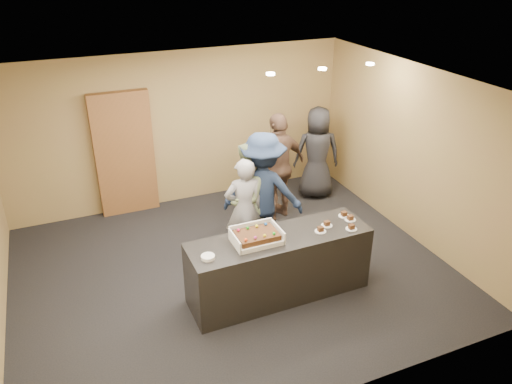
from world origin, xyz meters
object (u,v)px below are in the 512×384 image
(cake_box, at_px, (256,238))
(person_sage_man, at_px, (248,197))
(storage_cabinet, at_px, (125,154))
(person_brown_extra, at_px, (279,167))
(person_server_grey, at_px, (244,209))
(plate_stack, at_px, (208,257))
(person_dark_suit, at_px, (317,153))
(sheet_cake, at_px, (257,235))
(person_navy_man, at_px, (263,192))
(serving_counter, at_px, (279,266))

(cake_box, xyz_separation_m, person_sage_man, (0.40, 1.26, -0.09))
(storage_cabinet, height_order, person_brown_extra, storage_cabinet)
(cake_box, xyz_separation_m, person_server_grey, (0.25, 1.03, -0.15))
(plate_stack, height_order, person_dark_suit, person_dark_suit)
(sheet_cake, bearing_deg, person_sage_man, 72.51)
(storage_cabinet, xyz_separation_m, person_dark_suit, (3.29, -0.73, -0.22))
(plate_stack, xyz_separation_m, person_server_grey, (0.92, 1.16, -0.13))
(plate_stack, bearing_deg, person_brown_extra, 47.43)
(person_server_grey, relative_size, person_navy_man, 0.85)
(sheet_cake, bearing_deg, storage_cabinet, 108.89)
(serving_counter, xyz_separation_m, person_server_grey, (-0.07, 1.05, 0.34))
(person_sage_man, bearing_deg, serving_counter, 47.63)
(storage_cabinet, xyz_separation_m, person_server_grey, (1.33, -2.10, -0.28))
(plate_stack, bearing_deg, sheet_cake, 9.67)
(person_brown_extra, bearing_deg, person_dark_suit, -172.09)
(serving_counter, bearing_deg, cake_box, 175.37)
(serving_counter, distance_m, person_server_grey, 1.10)
(storage_cabinet, bearing_deg, plate_stack, -83.01)
(sheet_cake, relative_size, person_server_grey, 0.33)
(sheet_cake, xyz_separation_m, person_brown_extra, (1.23, 1.96, -0.07))
(person_server_grey, distance_m, person_sage_man, 0.28)
(cake_box, xyz_separation_m, sheet_cake, (-0.00, -0.02, 0.05))
(sheet_cake, bearing_deg, person_server_grey, 76.74)
(person_navy_man, bearing_deg, serving_counter, 104.92)
(cake_box, bearing_deg, person_server_grey, 76.48)
(storage_cabinet, distance_m, cake_box, 3.31)
(cake_box, distance_m, plate_stack, 0.69)
(sheet_cake, relative_size, plate_stack, 3.11)
(person_server_grey, height_order, person_brown_extra, person_brown_extra)
(person_sage_man, distance_m, person_brown_extra, 1.08)
(serving_counter, distance_m, cake_box, 0.59)
(plate_stack, relative_size, person_brown_extra, 0.09)
(serving_counter, relative_size, person_server_grey, 1.52)
(storage_cabinet, xyz_separation_m, person_brown_extra, (2.31, -1.19, -0.15))
(cake_box, distance_m, sheet_cake, 0.06)
(person_brown_extra, xyz_separation_m, person_dark_suit, (0.98, 0.45, -0.07))
(plate_stack, bearing_deg, person_sage_man, 52.23)
(storage_cabinet, xyz_separation_m, person_sage_man, (1.48, -1.87, -0.22))
(serving_counter, bearing_deg, person_brown_extra, 64.43)
(cake_box, height_order, sheet_cake, cake_box)
(person_brown_extra, distance_m, person_dark_suit, 1.08)
(person_sage_man, bearing_deg, person_dark_suit, 173.47)
(person_navy_man, relative_size, person_dark_suit, 1.09)
(storage_cabinet, bearing_deg, person_sage_man, -51.64)
(person_sage_man, bearing_deg, sheet_cake, 33.86)
(storage_cabinet, height_order, sheet_cake, storage_cabinet)
(cake_box, distance_m, person_brown_extra, 2.30)
(person_dark_suit, bearing_deg, person_brown_extra, 43.80)
(storage_cabinet, relative_size, person_server_grey, 1.35)
(plate_stack, bearing_deg, serving_counter, 6.60)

